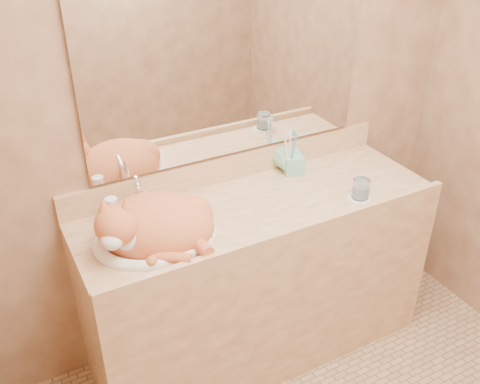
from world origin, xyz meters
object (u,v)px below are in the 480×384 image
soap_dispenser (296,158)px  toothbrush_cup (289,166)px  cat (152,224)px  water_glass (361,189)px  vanity_counter (258,280)px  sink_basin (155,221)px

soap_dispenser → toothbrush_cup: 0.06m
cat → water_glass: cat is taller
toothbrush_cup → vanity_counter: bearing=-148.0°
soap_dispenser → vanity_counter: bearing=-135.9°
cat → vanity_counter: bearing=28.7°
soap_dispenser → water_glass: bearing=-47.6°
soap_dispenser → toothbrush_cup: soap_dispenser is taller
soap_dispenser → water_glass: soap_dispenser is taller
soap_dispenser → water_glass: 0.34m
cat → toothbrush_cup: size_ratio=4.02×
vanity_counter → water_glass: 0.66m
toothbrush_cup → cat: bearing=-165.7°
vanity_counter → cat: 0.71m
cat → water_glass: bearing=16.4°
vanity_counter → toothbrush_cup: 0.56m
sink_basin → cat: 0.02m
vanity_counter → sink_basin: (-0.48, -0.02, 0.50)m
sink_basin → soap_dispenser: (0.76, 0.15, 0.02)m
sink_basin → water_glass: 0.91m
sink_basin → cat: (-0.02, -0.01, 0.00)m
water_glass → toothbrush_cup: bearing=115.8°
vanity_counter → sink_basin: size_ratio=3.28×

